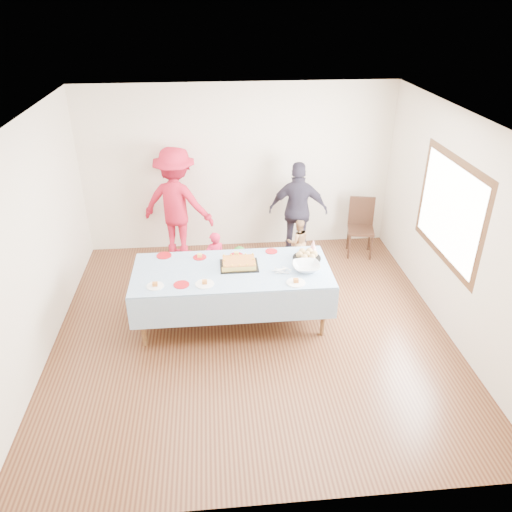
% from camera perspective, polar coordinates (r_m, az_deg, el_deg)
% --- Properties ---
extents(ground, '(5.00, 5.00, 0.00)m').
position_cam_1_polar(ground, '(6.56, -0.45, -8.41)').
color(ground, '#442113').
rests_on(ground, ground).
extents(room_walls, '(5.04, 5.04, 2.72)m').
position_cam_1_polar(room_walls, '(5.70, 0.03, 6.09)').
color(room_walls, beige).
rests_on(room_walls, ground).
extents(party_table, '(2.50, 1.10, 0.78)m').
position_cam_1_polar(party_table, '(6.35, -2.77, -1.99)').
color(party_table, '#55371D').
rests_on(party_table, ground).
extents(birthday_cake, '(0.49, 0.37, 0.09)m').
position_cam_1_polar(birthday_cake, '(6.37, -1.95, -0.85)').
color(birthday_cake, black).
rests_on(birthday_cake, party_table).
extents(rolls_tray, '(0.37, 0.37, 0.11)m').
position_cam_1_polar(rolls_tray, '(6.58, 5.83, 0.05)').
color(rolls_tray, black).
rests_on(rolls_tray, party_table).
extents(punch_bowl, '(0.35, 0.35, 0.09)m').
position_cam_1_polar(punch_bowl, '(6.32, 5.76, -1.26)').
color(punch_bowl, silver).
rests_on(punch_bowl, party_table).
extents(party_hat, '(0.11, 0.11, 0.18)m').
position_cam_1_polar(party_hat, '(6.75, 6.54, 1.22)').
color(party_hat, white).
rests_on(party_hat, party_table).
extents(fork_pile, '(0.24, 0.18, 0.07)m').
position_cam_1_polar(fork_pile, '(6.24, 3.01, -1.63)').
color(fork_pile, white).
rests_on(fork_pile, party_table).
extents(plate_red_far_a, '(0.20, 0.20, 0.01)m').
position_cam_1_polar(plate_red_far_a, '(6.74, -10.48, 0.05)').
color(plate_red_far_a, '#B80D16').
rests_on(plate_red_far_a, party_table).
extents(plate_red_far_b, '(0.18, 0.18, 0.01)m').
position_cam_1_polar(plate_red_far_b, '(6.63, -6.45, -0.14)').
color(plate_red_far_b, '#B80D16').
rests_on(plate_red_far_b, party_table).
extents(plate_red_far_c, '(0.18, 0.18, 0.01)m').
position_cam_1_polar(plate_red_far_c, '(6.64, -2.24, 0.06)').
color(plate_red_far_c, '#B80D16').
rests_on(plate_red_far_c, party_table).
extents(plate_red_far_d, '(0.16, 0.16, 0.01)m').
position_cam_1_polar(plate_red_far_d, '(6.74, 1.77, 0.54)').
color(plate_red_far_d, '#B80D16').
rests_on(plate_red_far_d, party_table).
extents(plate_red_near, '(0.19, 0.19, 0.01)m').
position_cam_1_polar(plate_red_near, '(6.06, -8.52, -3.26)').
color(plate_red_near, '#B80D16').
rests_on(plate_red_near, party_table).
extents(plate_white_left, '(0.21, 0.21, 0.01)m').
position_cam_1_polar(plate_white_left, '(6.08, -11.45, -3.39)').
color(plate_white_left, white).
rests_on(plate_white_left, party_table).
extents(plate_white_mid, '(0.23, 0.23, 0.01)m').
position_cam_1_polar(plate_white_mid, '(6.04, -5.89, -3.19)').
color(plate_white_mid, white).
rests_on(plate_white_mid, party_table).
extents(plate_white_right, '(0.23, 0.23, 0.01)m').
position_cam_1_polar(plate_white_right, '(6.05, 4.58, -3.04)').
color(plate_white_right, white).
rests_on(plate_white_right, party_table).
extents(dining_chair, '(0.49, 0.49, 0.95)m').
position_cam_1_polar(dining_chair, '(8.36, 11.89, 3.69)').
color(dining_chair, black).
rests_on(dining_chair, ground).
extents(toddler_left, '(0.38, 0.32, 0.87)m').
position_cam_1_polar(toddler_left, '(7.28, -4.72, -0.42)').
color(toddler_left, red).
rests_on(toddler_left, ground).
extents(toddler_mid, '(0.37, 0.25, 0.75)m').
position_cam_1_polar(toddler_mid, '(7.11, -1.89, -1.70)').
color(toddler_mid, '#2D7326').
rests_on(toddler_mid, ground).
extents(toddler_right, '(0.39, 0.32, 0.75)m').
position_cam_1_polar(toddler_right, '(7.94, 4.83, 1.63)').
color(toddler_right, tan).
rests_on(toddler_right, ground).
extents(adult_left, '(1.33, 1.04, 1.81)m').
position_cam_1_polar(adult_left, '(8.05, -9.04, 5.93)').
color(adult_left, red).
rests_on(adult_left, ground).
extents(adult_right, '(0.99, 0.55, 1.59)m').
position_cam_1_polar(adult_right, '(8.01, 4.84, 5.20)').
color(adult_right, '#2F2A3A').
rests_on(adult_right, ground).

